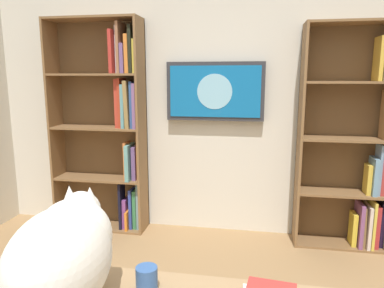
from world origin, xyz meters
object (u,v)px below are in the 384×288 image
at_px(bookshelf_left, 360,149).
at_px(cat, 65,252).
at_px(bookshelf_right, 111,126).
at_px(wall_mounted_tv, 215,91).
at_px(coffee_mug, 147,279).

distance_m(bookshelf_left, cat, 2.69).
relative_size(bookshelf_right, wall_mounted_tv, 2.25).
bearing_deg(bookshelf_left, cat, 55.57).
xyz_separation_m(bookshelf_left, bookshelf_right, (2.27, -0.00, 0.14)).
bearing_deg(coffee_mug, bookshelf_left, -121.29).
relative_size(wall_mounted_tv, coffee_mug, 9.43).
distance_m(bookshelf_right, wall_mounted_tv, 1.06).
xyz_separation_m(cat, coffee_mug, (-0.25, -0.12, -0.15)).
relative_size(bookshelf_right, coffee_mug, 21.24).
bearing_deg(coffee_mug, bookshelf_right, -64.57).
bearing_deg(wall_mounted_tv, coffee_mug, 89.96).
relative_size(bookshelf_right, cat, 3.51).
bearing_deg(bookshelf_left, bookshelf_right, -0.07).
relative_size(cat, coffee_mug, 6.04).
bearing_deg(bookshelf_left, coffee_mug, 58.71).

